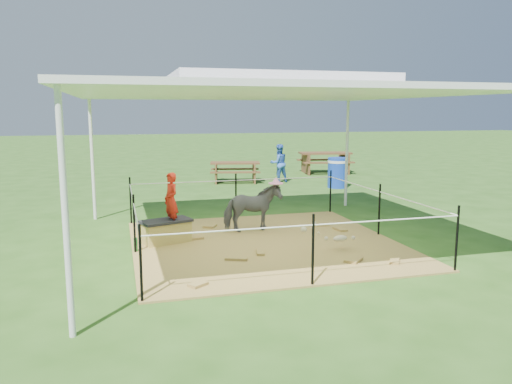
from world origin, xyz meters
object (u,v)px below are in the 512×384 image
object	(u,v)px
foal	(340,237)
distant_person	(279,163)
picnic_table_far	(325,163)
green_bottle	(136,245)
picnic_table_near	(235,172)
straw_bale	(166,232)
pony	(252,208)
woman	(171,195)
trash_barrel	(338,173)

from	to	relation	value
foal	distant_person	size ratio (longest dim) A/B	0.64
picnic_table_far	distant_person	world-z (taller)	distant_person
green_bottle	foal	size ratio (longest dim) A/B	0.28
green_bottle	foal	world-z (taller)	foal
green_bottle	picnic_table_near	xyz separation A→B (m)	(3.53, 7.82, 0.19)
picnic_table_near	picnic_table_far	bearing A→B (deg)	33.43
straw_bale	distant_person	xyz separation A→B (m)	(4.38, 6.95, 0.42)
green_bottle	distant_person	distance (m)	8.91
green_bottle	distant_person	world-z (taller)	distant_person
pony	picnic_table_far	bearing A→B (deg)	-36.20
woman	picnic_table_far	size ratio (longest dim) A/B	0.51
pony	trash_barrel	size ratio (longest dim) A/B	1.17
trash_barrel	picnic_table_near	xyz separation A→B (m)	(-2.78, 2.04, -0.13)
straw_bale	picnic_table_far	bearing A→B (deg)	52.25
picnic_table_far	distant_person	xyz separation A→B (m)	(-2.49, -1.91, 0.23)
foal	trash_barrel	xyz separation A→B (m)	(2.99, 6.62, 0.21)
trash_barrel	picnic_table_near	bearing A→B (deg)	143.74
foal	trash_barrel	size ratio (longest dim) A/B	0.87
straw_bale	woman	xyz separation A→B (m)	(0.10, 0.00, 0.67)
foal	picnic_table_near	world-z (taller)	picnic_table_near
woman	straw_bale	bearing A→B (deg)	-108.60
green_bottle	pony	xyz separation A→B (m)	(2.24, 0.83, 0.35)
woman	foal	xyz separation A→B (m)	(2.67, -1.29, -0.63)
straw_bale	picnic_table_near	distance (m)	7.95
pony	picnic_table_far	distance (m)	9.93
straw_bale	foal	distance (m)	3.06
pony	foal	size ratio (longest dim) A/B	1.35
pony	straw_bale	bearing A→B (deg)	97.94
picnic_table_near	distant_person	bearing A→B (deg)	-4.19
green_bottle	trash_barrel	size ratio (longest dim) A/B	0.24
woman	green_bottle	bearing A→B (deg)	-73.90
picnic_table_far	woman	bearing A→B (deg)	-118.32
picnic_table_near	picnic_table_far	size ratio (longest dim) A/B	0.84
picnic_table_near	distant_person	distance (m)	1.49
woman	trash_barrel	size ratio (longest dim) A/B	1.05
green_bottle	woman	bearing A→B (deg)	34.70
woman	trash_barrel	xyz separation A→B (m)	(5.66, 5.33, -0.42)
foal	picnic_table_far	bearing A→B (deg)	57.23
distant_person	foal	bearing A→B (deg)	70.57
straw_bale	distant_person	world-z (taller)	distant_person
green_bottle	trash_barrel	distance (m)	8.56
green_bottle	picnic_table_near	distance (m)	8.58
picnic_table_near	picnic_table_far	distance (m)	4.16
woman	trash_barrel	distance (m)	7.79
picnic_table_near	pony	bearing A→B (deg)	-88.02
trash_barrel	foal	bearing A→B (deg)	-114.30
woman	foal	world-z (taller)	woman
foal	picnic_table_near	size ratio (longest dim) A/B	0.50
green_bottle	straw_bale	bearing A→B (deg)	39.29
distant_person	green_bottle	bearing A→B (deg)	47.95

